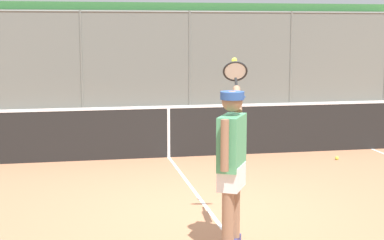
{
  "coord_description": "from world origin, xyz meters",
  "views": [
    {
      "loc": [
        1.68,
        7.27,
        2.34
      ],
      "look_at": [
        0.03,
        -1.16,
        1.05
      ],
      "focal_mm": 56.57,
      "sensor_mm": 36.0,
      "label": 1
    }
  ],
  "objects": [
    {
      "name": "tennis_net",
      "position": [
        0.0,
        -3.55,
        0.49
      ],
      "size": [
        10.51,
        0.09,
        1.07
      ],
      "color": "#2D2D2D",
      "rests_on": "ground"
    },
    {
      "name": "tennis_player",
      "position": [
        0.07,
        1.22,
        1.01
      ],
      "size": [
        0.63,
        1.36,
        2.0
      ],
      "rotation": [
        0.0,
        0.0,
        -2.07
      ],
      "color": "navy",
      "rests_on": "ground"
    },
    {
      "name": "tennis_ball_by_sideline",
      "position": [
        -2.96,
        -2.75,
        0.03
      ],
      "size": [
        0.07,
        0.07,
        0.07
      ],
      "primitive_type": "sphere",
      "color": "#D6E042",
      "rests_on": "ground"
    },
    {
      "name": "ground_plane",
      "position": [
        0.0,
        0.0,
        0.0
      ],
      "size": [
        60.0,
        60.0,
        0.0
      ],
      "primitive_type": "plane",
      "color": "#B27551"
    },
    {
      "name": "fence_backdrop",
      "position": [
        0.0,
        -9.83,
        1.52
      ],
      "size": [
        17.74,
        1.37,
        3.07
      ],
      "color": "slate",
      "rests_on": "ground"
    }
  ]
}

